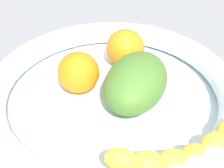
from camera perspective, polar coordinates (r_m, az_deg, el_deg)
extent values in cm
cube|color=gray|center=(50.09, 0.00, -6.09)|extent=(120.00, 120.00, 3.00)
cylinder|color=white|center=(48.27, 0.00, -3.85)|extent=(32.79, 32.79, 2.28)
torus|color=white|center=(46.37, 0.00, -1.20)|extent=(35.25, 35.25, 3.52)
ellipsoid|color=yellow|center=(36.08, 1.42, -12.40)|extent=(4.29, 4.08, 2.40)
ellipsoid|color=yellow|center=(36.53, 5.87, -13.07)|extent=(4.47, 4.55, 2.83)
ellipsoid|color=yellow|center=(37.53, 10.06, -12.97)|extent=(4.58, 4.70, 3.26)
ellipsoid|color=yellow|center=(39.02, 13.65, -12.19)|extent=(4.58, 4.50, 3.69)
ellipsoid|color=yellow|center=(40.15, 16.70, -9.96)|extent=(3.58, 3.86, 3.26)
sphere|color=orange|center=(47.97, -5.60, 1.95)|extent=(5.91, 5.91, 5.91)
sphere|color=orange|center=(52.91, 2.24, 5.99)|extent=(5.96, 5.96, 5.96)
ellipsoid|color=#4F8030|center=(45.85, 4.01, 0.36)|extent=(12.61, 14.46, 6.27)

